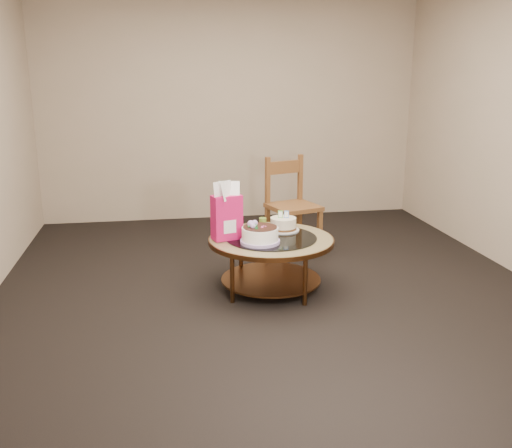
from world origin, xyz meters
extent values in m
plane|color=black|center=(0.00, 0.00, 0.00)|extent=(5.00, 5.00, 0.00)
cube|color=tan|center=(0.00, 2.50, 1.30)|extent=(4.50, 0.02, 2.60)
cube|color=tan|center=(0.00, -2.50, 1.30)|extent=(4.50, 0.02, 2.60)
cylinder|color=#533017|center=(0.35, 0.20, 0.21)|extent=(0.04, 0.04, 0.42)
cylinder|color=#533017|center=(-0.20, 0.35, 0.21)|extent=(0.04, 0.04, 0.42)
cylinder|color=#533017|center=(-0.35, -0.20, 0.21)|extent=(0.04, 0.04, 0.42)
cylinder|color=#533017|center=(0.20, -0.35, 0.21)|extent=(0.04, 0.04, 0.42)
cylinder|color=#533017|center=(0.00, 0.00, 0.10)|extent=(0.82, 0.82, 0.02)
cylinder|color=#533017|center=(0.00, 0.00, 0.43)|extent=(1.02, 1.02, 0.04)
cylinder|color=#9D8956|center=(0.00, 0.00, 0.45)|extent=(1.00, 1.00, 0.01)
cylinder|color=black|center=(0.00, 0.00, 0.45)|extent=(0.74, 0.74, 0.01)
cylinder|color=#B294D2|center=(-0.12, -0.14, 0.47)|extent=(0.31, 0.31, 0.02)
cylinder|color=white|center=(-0.12, -0.14, 0.52)|extent=(0.28, 0.28, 0.13)
cylinder|color=black|center=(-0.12, -0.14, 0.59)|extent=(0.27, 0.27, 0.01)
sphere|color=#B294D2|center=(-0.18, -0.12, 0.61)|extent=(0.06, 0.06, 0.06)
sphere|color=#B294D2|center=(-0.15, -0.08, 0.61)|extent=(0.05, 0.05, 0.05)
sphere|color=#B294D2|center=(-0.18, -0.16, 0.61)|extent=(0.04, 0.04, 0.04)
cone|color=#217E35|center=(-0.14, -0.12, 0.60)|extent=(0.04, 0.04, 0.03)
cone|color=#217E35|center=(-0.21, -0.14, 0.60)|extent=(0.04, 0.04, 0.03)
cone|color=#217E35|center=(-0.14, -0.06, 0.60)|extent=(0.03, 0.03, 0.03)
cone|color=#217E35|center=(-0.15, -0.18, 0.60)|extent=(0.04, 0.04, 0.03)
cylinder|color=silver|center=(0.14, 0.19, 0.46)|extent=(0.27, 0.27, 0.01)
cylinder|color=#472A14|center=(0.14, 0.19, 0.48)|extent=(0.22, 0.22, 0.02)
cylinder|color=beige|center=(0.14, 0.19, 0.53)|extent=(0.22, 0.22, 0.08)
cube|color=#5BBB50|center=(0.12, 0.19, 0.60)|extent=(0.04, 0.02, 0.06)
cube|color=white|center=(0.12, 0.19, 0.60)|extent=(0.03, 0.02, 0.05)
cube|color=#427FE1|center=(0.16, 0.18, 0.60)|extent=(0.04, 0.02, 0.06)
cube|color=white|center=(0.16, 0.18, 0.60)|extent=(0.03, 0.02, 0.05)
cube|color=#E11561|center=(-0.36, 0.02, 0.64)|extent=(0.26, 0.18, 0.36)
cube|color=white|center=(-0.36, 0.02, 0.57)|extent=(0.14, 0.15, 0.10)
cube|color=tan|center=(-0.01, 0.31, 0.46)|extent=(0.12, 0.12, 0.01)
cylinder|color=gold|center=(-0.01, 0.31, 0.47)|extent=(0.12, 0.12, 0.01)
cylinder|color=olive|center=(-0.01, 0.31, 0.51)|extent=(0.06, 0.06, 0.06)
cylinder|color=black|center=(-0.01, 0.31, 0.55)|extent=(0.00, 0.00, 0.01)
cube|color=brown|center=(0.41, 0.95, 0.47)|extent=(0.55, 0.55, 0.04)
cube|color=brown|center=(0.29, 0.71, 0.23)|extent=(0.05, 0.05, 0.47)
cube|color=brown|center=(0.65, 0.83, 0.23)|extent=(0.05, 0.05, 0.47)
cube|color=brown|center=(0.17, 1.07, 0.23)|extent=(0.05, 0.05, 0.47)
cube|color=brown|center=(0.53, 1.19, 0.23)|extent=(0.05, 0.05, 0.47)
cube|color=brown|center=(0.17, 1.07, 0.71)|extent=(0.05, 0.05, 0.48)
cube|color=brown|center=(0.53, 1.19, 0.71)|extent=(0.05, 0.05, 0.48)
cube|color=brown|center=(0.35, 1.13, 0.84)|extent=(0.37, 0.15, 0.13)
camera|label=1|loc=(-0.86, -4.34, 1.77)|focal=40.00mm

